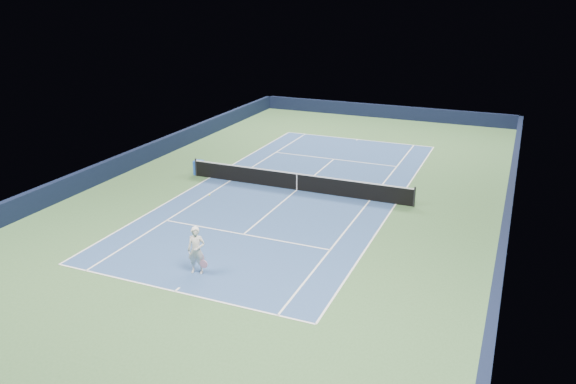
% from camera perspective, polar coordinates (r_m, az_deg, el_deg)
% --- Properties ---
extents(ground, '(40.00, 40.00, 0.00)m').
position_cam_1_polar(ground, '(30.78, 0.90, 0.20)').
color(ground, '#375A31').
rests_on(ground, ground).
extents(wall_far, '(22.00, 0.35, 1.10)m').
position_cam_1_polar(wall_far, '(48.94, 9.74, 8.07)').
color(wall_far, black).
rests_on(wall_far, ground).
extents(wall_right, '(0.35, 40.00, 1.10)m').
position_cam_1_polar(wall_right, '(28.63, 21.43, -1.64)').
color(wall_right, black).
rests_on(wall_right, ground).
extents(wall_left, '(0.35, 40.00, 1.10)m').
position_cam_1_polar(wall_left, '(35.89, -15.36, 3.30)').
color(wall_left, black).
rests_on(wall_left, ground).
extents(court_surface, '(10.97, 23.77, 0.01)m').
position_cam_1_polar(court_surface, '(30.78, 0.90, 0.20)').
color(court_surface, navy).
rests_on(court_surface, ground).
extents(baseline_far, '(10.97, 0.08, 0.00)m').
position_cam_1_polar(baseline_far, '(41.56, 7.09, 5.33)').
color(baseline_far, white).
rests_on(baseline_far, ground).
extents(baseline_near, '(10.97, 0.08, 0.00)m').
position_cam_1_polar(baseline_near, '(21.22, -11.42, -9.86)').
color(baseline_near, white).
rests_on(baseline_near, ground).
extents(sideline_doubles_right, '(0.08, 23.77, 0.00)m').
position_cam_1_polar(sideline_doubles_right, '(29.31, 10.89, -1.21)').
color(sideline_doubles_right, white).
rests_on(sideline_doubles_right, ground).
extents(sideline_doubles_left, '(0.08, 23.77, 0.00)m').
position_cam_1_polar(sideline_doubles_left, '(33.11, -7.93, 1.46)').
color(sideline_doubles_left, white).
rests_on(sideline_doubles_left, ground).
extents(sideline_singles_right, '(0.08, 23.77, 0.00)m').
position_cam_1_polar(sideline_singles_right, '(29.59, 8.31, -0.84)').
color(sideline_singles_right, white).
rests_on(sideline_singles_right, ground).
extents(sideline_singles_left, '(0.08, 23.77, 0.00)m').
position_cam_1_polar(sideline_singles_left, '(32.46, -5.85, 1.17)').
color(sideline_singles_left, white).
rests_on(sideline_singles_left, ground).
extents(service_line_far, '(8.23, 0.08, 0.00)m').
position_cam_1_polar(service_line_far, '(36.50, 4.68, 3.35)').
color(service_line_far, white).
rests_on(service_line_far, ground).
extents(service_line_near, '(8.23, 0.08, 0.00)m').
position_cam_1_polar(service_line_near, '(25.39, -4.54, -4.30)').
color(service_line_near, white).
rests_on(service_line_near, ground).
extents(center_service_line, '(0.08, 12.80, 0.00)m').
position_cam_1_polar(center_service_line, '(30.78, 0.90, 0.21)').
color(center_service_line, white).
rests_on(center_service_line, ground).
extents(center_mark_far, '(0.08, 0.30, 0.00)m').
position_cam_1_polar(center_mark_far, '(41.42, 7.03, 5.28)').
color(center_mark_far, white).
rests_on(center_mark_far, ground).
extents(center_mark_near, '(0.08, 0.30, 0.00)m').
position_cam_1_polar(center_mark_near, '(21.32, -11.19, -9.68)').
color(center_mark_near, white).
rests_on(center_mark_near, ground).
extents(tennis_net, '(12.90, 0.10, 1.07)m').
position_cam_1_polar(tennis_net, '(30.62, 0.91, 1.08)').
color(tennis_net, black).
rests_on(tennis_net, ground).
extents(sponsor_cube, '(0.59, 0.51, 0.85)m').
position_cam_1_polar(sponsor_cube, '(33.68, -9.05, 2.47)').
color(sponsor_cube, blue).
rests_on(sponsor_cube, ground).
extents(tennis_player, '(0.88, 1.34, 2.93)m').
position_cam_1_polar(tennis_player, '(21.93, -9.28, -5.87)').
color(tennis_player, silver).
rests_on(tennis_player, ground).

